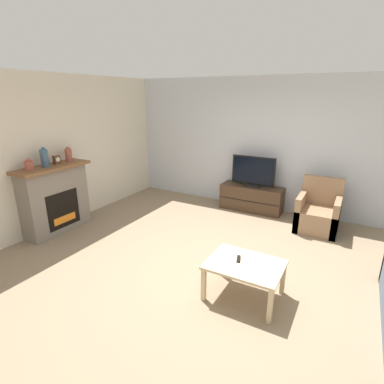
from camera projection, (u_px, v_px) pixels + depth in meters
name	position (u px, v px, depth m)	size (l,w,h in m)	color
ground_plane	(218.00, 268.00, 4.23)	(24.00, 24.00, 0.00)	#89755B
wall_back	(275.00, 146.00, 6.05)	(12.00, 0.06, 2.70)	silver
wall_left	(54.00, 153.00, 5.33)	(0.06, 12.00, 2.70)	beige
fireplace	(55.00, 198.00, 5.23)	(0.50, 1.26, 1.20)	slate
mantel_vase_left	(29.00, 165.00, 4.70)	(0.14, 0.14, 0.20)	#994C3D
mantel_vase_centre_left	(44.00, 158.00, 4.91)	(0.12, 0.12, 0.33)	#385670
mantel_vase_right	(68.00, 155.00, 5.31)	(0.11, 0.11, 0.27)	#994C3D
mantel_clock	(57.00, 160.00, 5.12)	(0.08, 0.11, 0.15)	brown
tv_stand	(251.00, 198.00, 6.30)	(1.28, 0.45, 0.53)	#422D1E
tv	(253.00, 172.00, 6.12)	(0.90, 0.18, 0.62)	black
armchair	(318.00, 213.00, 5.39)	(0.70, 0.76, 0.92)	#937051
coffee_table	(245.00, 268.00, 3.51)	(0.87, 0.66, 0.45)	#CCB289
remote	(238.00, 259.00, 3.57)	(0.08, 0.16, 0.02)	black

